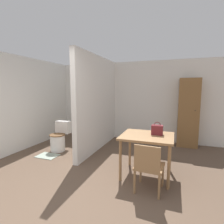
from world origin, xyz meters
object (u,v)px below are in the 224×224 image
(handbag, at_px, (157,130))
(wooden_cabinet, at_px, (188,113))
(dining_table, at_px, (147,140))
(toilet, at_px, (59,138))
(wooden_chair, at_px, (149,166))

(handbag, xyz_separation_m, wooden_cabinet, (0.66, 2.04, 0.09))
(dining_table, relative_size, toilet, 1.24)
(dining_table, bearing_deg, wooden_cabinet, 68.86)
(dining_table, xyz_separation_m, toilet, (-2.44, 0.62, -0.37))
(wooden_chair, xyz_separation_m, wooden_cabinet, (0.71, 2.68, 0.53))
(dining_table, bearing_deg, handbag, 29.44)
(wooden_chair, distance_m, handbag, 0.78)
(toilet, relative_size, wooden_cabinet, 0.39)
(dining_table, distance_m, toilet, 2.54)
(wooden_chair, relative_size, handbag, 3.31)
(toilet, xyz_separation_m, handbag, (2.61, -0.52, 0.56))
(handbag, height_order, wooden_cabinet, wooden_cabinet)
(dining_table, relative_size, wooden_cabinet, 0.49)
(handbag, relative_size, wooden_cabinet, 0.13)
(dining_table, bearing_deg, wooden_chair, -78.20)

